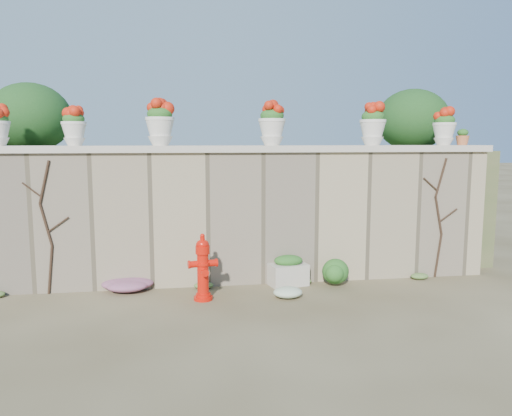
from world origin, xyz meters
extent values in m
plane|color=#4E4027|center=(0.00, 0.00, 0.00)|extent=(80.00, 80.00, 0.00)
cube|color=gray|center=(0.00, 1.80, 1.00)|extent=(8.00, 0.40, 2.00)
cube|color=beige|center=(0.00, 1.80, 2.05)|extent=(8.10, 0.52, 0.10)
cube|color=#384C23|center=(0.00, 5.00, 1.00)|extent=(9.00, 6.00, 2.00)
ellipsoid|color=#143814|center=(-3.20, 3.00, 2.55)|extent=(1.30, 1.30, 1.10)
ellipsoid|color=#143814|center=(3.40, 3.00, 2.55)|extent=(1.30, 1.30, 1.10)
cylinder|color=black|center=(-2.66, 1.58, 0.35)|extent=(0.12, 0.04, 0.70)
cylinder|color=black|center=(-2.69, 1.58, 1.00)|extent=(0.17, 0.04, 0.61)
cylinder|color=black|center=(-2.67, 1.58, 1.60)|extent=(0.18, 0.04, 0.61)
cylinder|color=black|center=(-2.52, 1.58, 1.00)|extent=(0.30, 0.02, 0.22)
cylinder|color=black|center=(-2.85, 1.58, 1.50)|extent=(0.25, 0.02, 0.21)
cylinder|color=black|center=(3.24, 1.58, 0.35)|extent=(0.12, 0.04, 0.70)
cylinder|color=black|center=(3.22, 1.58, 1.00)|extent=(0.17, 0.04, 0.61)
cylinder|color=black|center=(3.23, 1.58, 1.60)|extent=(0.18, 0.04, 0.61)
cylinder|color=black|center=(3.38, 1.58, 1.00)|extent=(0.30, 0.02, 0.22)
cylinder|color=black|center=(3.05, 1.58, 1.50)|extent=(0.25, 0.02, 0.21)
cylinder|color=red|center=(-0.53, 0.99, 0.02)|extent=(0.26, 0.26, 0.05)
cylinder|color=red|center=(-0.53, 0.99, 0.37)|extent=(0.16, 0.16, 0.57)
cylinder|color=red|center=(-0.53, 0.99, 0.51)|extent=(0.19, 0.19, 0.04)
cylinder|color=red|center=(-0.53, 0.99, 0.70)|extent=(0.19, 0.19, 0.11)
ellipsoid|color=red|center=(-0.53, 0.99, 0.79)|extent=(0.18, 0.18, 0.13)
cylinder|color=red|center=(-0.53, 0.99, 0.87)|extent=(0.06, 0.06, 0.09)
cylinder|color=red|center=(-0.65, 0.97, 0.51)|extent=(0.14, 0.11, 0.09)
cylinder|color=red|center=(-0.40, 1.01, 0.51)|extent=(0.14, 0.11, 0.09)
cylinder|color=red|center=(-0.51, 0.89, 0.42)|extent=(0.10, 0.10, 0.08)
cube|color=beige|center=(0.78, 1.49, 0.16)|extent=(0.62, 0.44, 0.33)
ellipsoid|color=#1E5119|center=(0.78, 1.49, 0.38)|extent=(0.48, 0.35, 0.17)
ellipsoid|color=#1E5119|center=(1.45, 1.29, 0.25)|extent=(0.54, 0.48, 0.51)
ellipsoid|color=#BD259A|center=(-1.55, 1.52, 0.11)|extent=(0.83, 0.56, 0.22)
ellipsoid|color=white|center=(0.64, 0.85, 0.09)|extent=(0.51, 0.41, 0.18)
ellipsoid|color=#1E5119|center=(-2.29, 1.80, 2.48)|extent=(0.30, 0.30, 0.18)
ellipsoid|color=red|center=(-2.29, 1.80, 2.55)|extent=(0.26, 0.26, 0.19)
ellipsoid|color=#1E5119|center=(-1.08, 1.80, 2.56)|extent=(0.36, 0.36, 0.22)
ellipsoid|color=red|center=(-1.08, 1.80, 2.65)|extent=(0.32, 0.32, 0.23)
ellipsoid|color=#1E5119|center=(0.57, 1.80, 2.54)|extent=(0.36, 0.36, 0.21)
ellipsoid|color=red|center=(0.57, 1.80, 2.63)|extent=(0.31, 0.31, 0.22)
ellipsoid|color=#1E5119|center=(2.16, 1.80, 2.54)|extent=(0.35, 0.35, 0.21)
ellipsoid|color=red|center=(2.16, 1.80, 2.63)|extent=(0.31, 0.31, 0.22)
ellipsoid|color=#1E5119|center=(3.36, 1.80, 2.49)|extent=(0.32, 0.32, 0.19)
ellipsoid|color=red|center=(3.36, 1.80, 2.57)|extent=(0.28, 0.28, 0.20)
ellipsoid|color=#1E5119|center=(3.68, 1.80, 2.29)|extent=(0.17, 0.17, 0.12)
camera|label=1|loc=(-0.80, -5.68, 2.17)|focal=35.00mm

